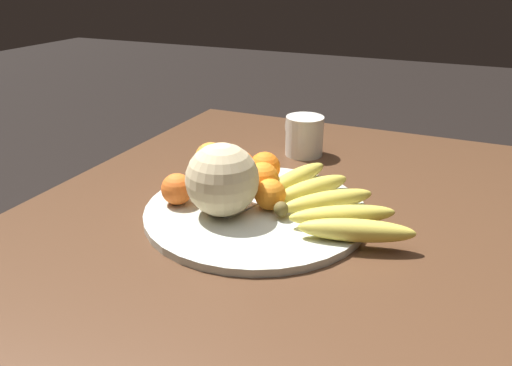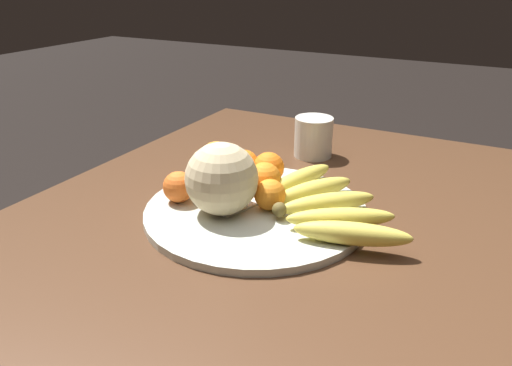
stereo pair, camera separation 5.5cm
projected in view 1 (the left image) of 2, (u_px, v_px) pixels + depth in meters
The scene contains 13 objects.
kitchen_table at pixel (267, 273), 0.92m from camera, with size 1.33×0.96×0.71m.
fruit_bowl at pixel (256, 211), 0.93m from camera, with size 0.41×0.41×0.01m.
melon at pixel (221, 180), 0.88m from camera, with size 0.13×0.13×0.13m.
banana_bunch at pixel (325, 202), 0.91m from camera, with size 0.31×0.31×0.04m.
orange_front_left at pixel (262, 179), 0.97m from camera, with size 0.07×0.07×0.07m.
orange_front_right at pixel (223, 172), 0.99m from camera, with size 0.08×0.08×0.08m.
orange_mid_center at pixel (211, 159), 1.06m from camera, with size 0.07×0.07×0.07m.
orange_back_left at pixel (178, 189), 0.93m from camera, with size 0.06×0.06×0.06m.
orange_back_right at pixel (240, 165), 1.04m from camera, with size 0.06×0.06×0.06m.
orange_top_small at pixel (270, 194), 0.91m from camera, with size 0.06×0.06×0.06m.
orange_side_extra at pixel (265, 167), 1.02m from camera, with size 0.06×0.06×0.06m.
produce_tag at pixel (238, 207), 0.93m from camera, with size 0.10×0.06×0.00m.
ceramic_mug at pixel (304, 135), 1.21m from camera, with size 0.10×0.12×0.10m.
Camera 1 is at (0.71, 0.30, 1.14)m, focal length 35.00 mm.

